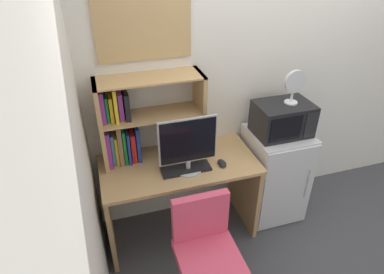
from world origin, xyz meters
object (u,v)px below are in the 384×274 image
object	(u,v)px
monitor	(188,144)
keyboard	(186,169)
mini_fridge	(274,173)
hutch_bookshelf	(134,121)
microwave	(283,119)
desk_fan	(294,84)
computer_mouse	(222,163)
wall_corkboard	(144,28)
desk_chair	(206,261)

from	to	relation	value
monitor	keyboard	xyz separation A→B (m)	(-0.02, -0.00, -0.23)
keyboard	mini_fridge	xyz separation A→B (m)	(0.89, 0.12, -0.34)
hutch_bookshelf	keyboard	bearing A→B (deg)	-41.04
microwave	desk_fan	size ratio (longest dim) A/B	1.62
keyboard	microwave	distance (m)	0.94
mini_fridge	hutch_bookshelf	bearing A→B (deg)	172.30
monitor	computer_mouse	bearing A→B (deg)	-4.05
wall_corkboard	keyboard	bearing A→B (deg)	-65.30
mini_fridge	desk_fan	world-z (taller)	desk_fan
mini_fridge	keyboard	bearing A→B (deg)	-172.11
keyboard	desk_fan	xyz separation A→B (m)	(0.95, 0.12, 0.55)
desk_fan	keyboard	bearing A→B (deg)	-172.73
monitor	wall_corkboard	distance (m)	0.90
microwave	desk_chair	size ratio (longest dim) A/B	0.53
desk_chair	wall_corkboard	bearing A→B (deg)	99.20
monitor	microwave	size ratio (longest dim) A/B	0.97
microwave	desk_chair	xyz separation A→B (m)	(-0.92, -0.71, -0.62)
wall_corkboard	microwave	bearing A→B (deg)	-14.53
microwave	desk_chair	world-z (taller)	microwave
desk_fan	desk_chair	distance (m)	1.52
hutch_bookshelf	mini_fridge	world-z (taller)	hutch_bookshelf
hutch_bookshelf	wall_corkboard	size ratio (longest dim) A/B	1.17
keyboard	desk_fan	world-z (taller)	desk_fan
monitor	desk_fan	bearing A→B (deg)	7.34
computer_mouse	monitor	bearing A→B (deg)	175.95
keyboard	computer_mouse	xyz separation A→B (m)	(0.30, -0.02, 0.01)
hutch_bookshelf	desk_fan	distance (m)	1.31
mini_fridge	desk_chair	xyz separation A→B (m)	(-0.92, -0.71, -0.04)
microwave	mini_fridge	bearing A→B (deg)	-90.23
computer_mouse	desk_fan	world-z (taller)	desk_fan
computer_mouse	desk_fan	bearing A→B (deg)	12.08
keyboard	computer_mouse	bearing A→B (deg)	-3.59
monitor	computer_mouse	xyz separation A→B (m)	(0.28, -0.02, -0.22)
keyboard	desk_chair	xyz separation A→B (m)	(-0.03, -0.58, -0.38)
computer_mouse	desk_chair	distance (m)	0.76
keyboard	computer_mouse	distance (m)	0.30
monitor	computer_mouse	size ratio (longest dim) A/B	4.22
desk_fan	microwave	bearing A→B (deg)	173.95
hutch_bookshelf	mini_fridge	bearing A→B (deg)	-7.70
hutch_bookshelf	monitor	world-z (taller)	hutch_bookshelf
desk_fan	wall_corkboard	world-z (taller)	wall_corkboard
desk_fan	desk_chair	size ratio (longest dim) A/B	0.33
hutch_bookshelf	desk_chair	distance (m)	1.17
hutch_bookshelf	desk_fan	world-z (taller)	hutch_bookshelf
monitor	keyboard	bearing A→B (deg)	-176.55
computer_mouse	desk_chair	size ratio (longest dim) A/B	0.12
mini_fridge	desk_chair	distance (m)	1.16
wall_corkboard	desk_fan	bearing A→B (deg)	-14.13
desk_chair	mini_fridge	bearing A→B (deg)	37.50
hutch_bookshelf	desk_chair	size ratio (longest dim) A/B	0.93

